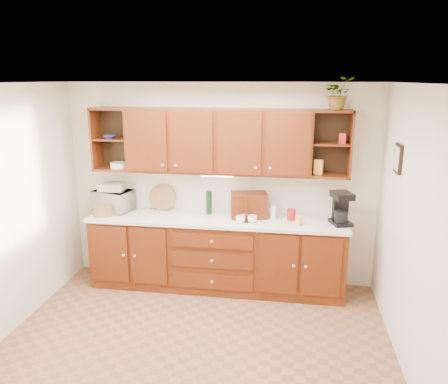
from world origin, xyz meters
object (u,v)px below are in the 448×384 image
(coffee_maker, at_px, (341,208))
(potted_plant, at_px, (339,93))
(microwave, at_px, (113,200))
(bread_box, at_px, (249,205))

(coffee_maker, relative_size, potted_plant, 1.07)
(coffee_maker, distance_m, potted_plant, 1.35)
(microwave, xyz_separation_m, potted_plant, (2.81, -0.03, 1.40))
(coffee_maker, bearing_deg, potted_plant, 129.00)
(potted_plant, bearing_deg, coffee_maker, -33.25)
(coffee_maker, height_order, potted_plant, potted_plant)
(bread_box, distance_m, coffee_maker, 1.12)
(bread_box, xyz_separation_m, potted_plant, (1.01, -0.02, 1.38))
(bread_box, xyz_separation_m, coffee_maker, (1.12, -0.10, 0.03))
(microwave, bearing_deg, bread_box, 15.04)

